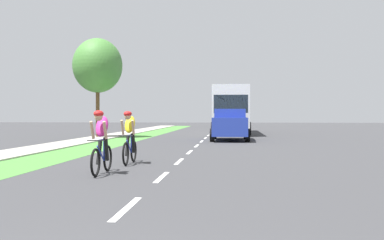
{
  "coord_description": "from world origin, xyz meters",
  "views": [
    {
      "loc": [
        1.64,
        -2.08,
        1.48
      ],
      "look_at": [
        -0.61,
        23.06,
        1.17
      ],
      "focal_mm": 41.57,
      "sensor_mm": 36.0,
      "label": 1
    }
  ],
  "objects": [
    {
      "name": "suv_blue",
      "position": [
        1.55,
        23.44,
        0.95
      ],
      "size": [
        2.15,
        4.7,
        1.79
      ],
      "color": "#23389E",
      "rests_on": "ground_plane"
    },
    {
      "name": "lane_markings_center",
      "position": [
        0.0,
        24.0,
        0.0
      ],
      "size": [
        0.12,
        54.3,
        0.01
      ],
      "color": "white",
      "rests_on": "ground_plane"
    },
    {
      "name": "ground_plane",
      "position": [
        0.0,
        20.0,
        0.0
      ],
      "size": [
        120.0,
        120.0,
        0.0
      ],
      "primitive_type": "plane",
      "color": "#38383A"
    },
    {
      "name": "grass_verge",
      "position": [
        -4.57,
        20.0,
        0.0
      ],
      "size": [
        2.08,
        70.0,
        0.01
      ],
      "primitive_type": "cube",
      "color": "#478438",
      "rests_on": "ground_plane"
    },
    {
      "name": "sidewalk_concrete",
      "position": [
        -6.58,
        20.0,
        0.0
      ],
      "size": [
        1.93,
        70.0,
        0.1
      ],
      "primitive_type": "cube",
      "color": "#9E998E",
      "rests_on": "ground_plane"
    },
    {
      "name": "cyclist_trailing",
      "position": [
        -1.41,
        11.0,
        0.81
      ],
      "size": [
        0.42,
        1.72,
        1.58
      ],
      "color": "black",
      "rests_on": "ground_plane"
    },
    {
      "name": "street_tree_near",
      "position": [
        -6.96,
        25.85,
        4.62
      ],
      "size": [
        3.17,
        3.17,
        6.38
      ],
      "color": "brown",
      "rests_on": "ground_plane"
    },
    {
      "name": "cyclist_lead",
      "position": [
        -1.57,
        8.66,
        0.81
      ],
      "size": [
        0.42,
        1.72,
        1.58
      ],
      "color": "black",
      "rests_on": "ground_plane"
    },
    {
      "name": "bus_white",
      "position": [
        1.59,
        32.88,
        1.98
      ],
      "size": [
        2.78,
        11.6,
        3.48
      ],
      "color": "silver",
      "rests_on": "ground_plane"
    },
    {
      "name": "pickup_dark_green",
      "position": [
        1.25,
        51.22,
        0.83
      ],
      "size": [
        2.22,
        5.1,
        1.64
      ],
      "color": "#194C2D",
      "rests_on": "ground_plane"
    }
  ]
}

